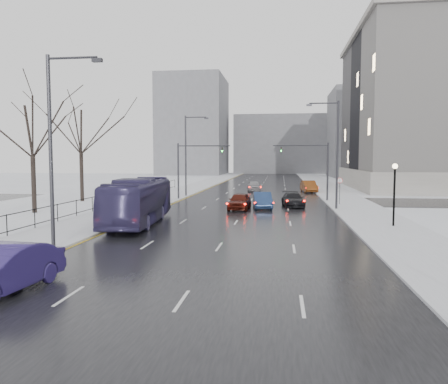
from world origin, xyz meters
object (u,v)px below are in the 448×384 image
at_px(bus, 139,201).
at_px(sedan_right_near, 262,200).
at_px(no_uturn_sign, 340,183).
at_px(sedan_left_near, 2,270).
at_px(sedan_center_far, 254,186).
at_px(tree_park_d, 35,214).
at_px(lamppost_r_mid, 394,186).
at_px(sedan_center_near, 240,201).
at_px(tree_park_e, 82,202).
at_px(streetlight_l_far, 187,151).
at_px(streetlight_r_mid, 335,149).
at_px(mast_signal_left, 187,164).
at_px(sedan_right_far, 293,200).
at_px(mast_signal_right, 318,164).
at_px(sedan_right_distant, 309,186).
at_px(streetlight_l_near, 55,142).

height_order(bus, sedan_right_near, bus).
height_order(no_uturn_sign, bus, bus).
distance_m(sedan_left_near, sedan_center_far, 49.01).
height_order(tree_park_d, no_uturn_sign, tree_park_d).
relative_size(lamppost_r_mid, sedan_right_near, 0.91).
bearing_deg(sedan_center_near, tree_park_e, 167.71).
distance_m(streetlight_l_far, no_uturn_sign, 19.41).
bearing_deg(streetlight_r_mid, sedan_center_far, 111.81).
bearing_deg(sedan_center_near, mast_signal_left, 130.69).
bearing_deg(bus, sedan_right_near, 46.17).
bearing_deg(sedan_right_near, bus, -134.98).
height_order(lamppost_r_mid, mast_signal_left, mast_signal_left).
xyz_separation_m(tree_park_d, sedan_center_near, (17.30, 5.19, 0.82)).
relative_size(lamppost_r_mid, bus, 0.36).
xyz_separation_m(tree_park_d, sedan_right_far, (22.30, 8.27, 0.73)).
distance_m(tree_park_d, streetlight_r_mid, 27.24).
bearing_deg(mast_signal_left, lamppost_r_mid, -44.48).
height_order(streetlight_l_far, mast_signal_right, streetlight_l_far).
relative_size(tree_park_d, sedan_right_distant, 2.54).
bearing_deg(sedan_right_far, bus, -138.35).
distance_m(mast_signal_right, sedan_right_far, 7.23).
xyz_separation_m(mast_signal_right, sedan_left_near, (-13.82, -34.99, -3.22)).
xyz_separation_m(lamppost_r_mid, sedan_center_near, (-11.50, 9.19, -2.12)).
bearing_deg(lamppost_r_mid, mast_signal_left, 135.52).
xyz_separation_m(no_uturn_sign, sedan_left_near, (-15.70, -30.99, -1.42)).
height_order(no_uturn_sign, sedan_right_near, no_uturn_sign).
distance_m(sedan_left_near, sedan_right_near, 28.53).
bearing_deg(sedan_left_near, sedan_center_near, 83.10).
relative_size(streetlight_l_far, sedan_right_near, 2.13).
bearing_deg(bus, sedan_right_distant, 60.18).
xyz_separation_m(streetlight_r_mid, streetlight_l_far, (-16.33, 12.00, 0.00)).
distance_m(streetlight_l_near, bus, 10.45).
bearing_deg(no_uturn_sign, tree_park_d, -159.68).
distance_m(streetlight_l_far, sedan_right_near, 15.91).
distance_m(tree_park_d, sedan_center_near, 18.08).
xyz_separation_m(streetlight_l_far, sedan_right_distant, (15.37, 8.73, -4.77)).
relative_size(sedan_left_near, sedan_right_distant, 1.04).
distance_m(sedan_left_near, bus, 16.63).
distance_m(no_uturn_sign, sedan_center_near, 10.93).
xyz_separation_m(streetlight_l_near, sedan_center_far, (7.67, 41.66, -4.81)).
bearing_deg(tree_park_d, lamppost_r_mid, -7.91).
bearing_deg(sedan_left_near, sedan_center_far, 88.97).
height_order(tree_park_e, streetlight_l_near, streetlight_l_near).
height_order(sedan_right_far, sedan_right_distant, sedan_right_distant).
relative_size(tree_park_d, streetlight_l_far, 1.25).
relative_size(streetlight_l_far, sedan_right_distant, 2.03).
distance_m(streetlight_r_mid, sedan_center_near, 9.94).
bearing_deg(sedan_left_near, sedan_right_distant, 79.98).
height_order(tree_park_e, sedan_right_far, tree_park_e).
height_order(streetlight_l_near, streetlight_l_far, same).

